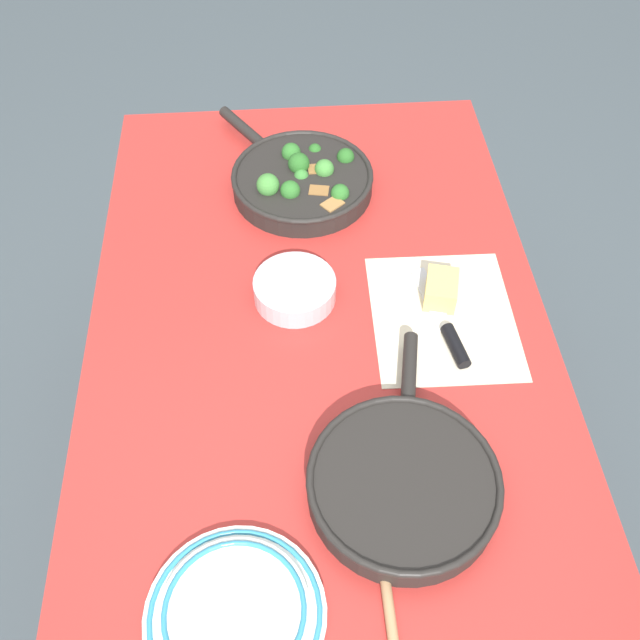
{
  "coord_description": "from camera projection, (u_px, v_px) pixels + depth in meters",
  "views": [
    {
      "loc": [
        -0.79,
        0.06,
        1.73
      ],
      "look_at": [
        0.0,
        0.0,
        0.75
      ],
      "focal_mm": 40.0,
      "sensor_mm": 36.0,
      "label": 1
    }
  ],
  "objects": [
    {
      "name": "wooden_spoon",
      "position": [
        387.0,
        592.0,
        0.97
      ],
      "size": [
        0.38,
        0.04,
        0.02
      ],
      "rotation": [
        0.0,
        0.0,
        6.29
      ],
      "color": "tan",
      "rests_on": "dining_table_red"
    },
    {
      "name": "skillet_broccoli",
      "position": [
        302.0,
        179.0,
        1.49
      ],
      "size": [
        0.41,
        0.33,
        0.08
      ],
      "rotation": [
        0.0,
        0.0,
        0.58
      ],
      "color": "black",
      "rests_on": "dining_table_red"
    },
    {
      "name": "parchment_sheet",
      "position": [
        443.0,
        316.0,
        1.29
      ],
      "size": [
        0.31,
        0.26,
        0.0
      ],
      "color": "beige",
      "rests_on": "dining_table_red"
    },
    {
      "name": "grater_knife",
      "position": [
        447.0,
        329.0,
        1.26
      ],
      "size": [
        0.24,
        0.07,
        0.02
      ],
      "rotation": [
        0.0,
        0.0,
        0.18
      ],
      "color": "silver",
      "rests_on": "dining_table_red"
    },
    {
      "name": "dinner_plate_stack",
      "position": [
        235.0,
        614.0,
        0.95
      ],
      "size": [
        0.25,
        0.25,
        0.03
      ],
      "color": "silver",
      "rests_on": "dining_table_red"
    },
    {
      "name": "skillet_eggs",
      "position": [
        403.0,
        483.0,
        1.06
      ],
      "size": [
        0.42,
        0.29,
        0.05
      ],
      "rotation": [
        0.0,
        0.0,
        6.09
      ],
      "color": "black",
      "rests_on": "dining_table_red"
    },
    {
      "name": "ground_plane",
      "position": [
        320.0,
        502.0,
        1.84
      ],
      "size": [
        14.0,
        14.0,
        0.0
      ],
      "primitive_type": "plane",
      "color": "#424C51"
    },
    {
      "name": "cheese_block",
      "position": [
        441.0,
        290.0,
        1.3
      ],
      "size": [
        0.09,
        0.07,
        0.05
      ],
      "color": "#EACC66",
      "rests_on": "dining_table_red"
    },
    {
      "name": "dining_table_red",
      "position": [
        320.0,
        353.0,
        1.34
      ],
      "size": [
        1.34,
        0.83,
        0.73
      ],
      "color": "#B72D28",
      "rests_on": "ground_plane"
    },
    {
      "name": "prep_bowl_steel",
      "position": [
        295.0,
        289.0,
        1.3
      ],
      "size": [
        0.15,
        0.15,
        0.04
      ],
      "color": "#B7B7BC",
      "rests_on": "dining_table_red"
    }
  ]
}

